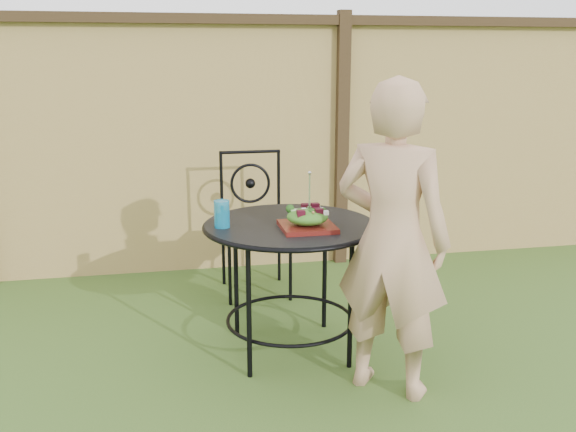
# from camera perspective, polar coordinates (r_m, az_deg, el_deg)

# --- Properties ---
(ground) EXTENTS (60.00, 60.00, 0.00)m
(ground) POSITION_cam_1_polar(r_m,az_deg,el_deg) (2.97, -8.96, -18.28)
(ground) COLOR #294D18
(ground) RESTS_ON ground
(fence) EXTENTS (8.00, 0.12, 1.90)m
(fence) POSITION_cam_1_polar(r_m,az_deg,el_deg) (4.75, -10.68, 6.18)
(fence) COLOR tan
(fence) RESTS_ON ground
(patio_table) EXTENTS (0.92, 0.92, 0.72)m
(patio_table) POSITION_cam_1_polar(r_m,az_deg,el_deg) (3.41, 0.19, -2.88)
(patio_table) COLOR black
(patio_table) RESTS_ON ground
(patio_chair) EXTENTS (0.46, 0.46, 0.95)m
(patio_chair) POSITION_cam_1_polar(r_m,az_deg,el_deg) (4.35, -3.04, -0.27)
(patio_chair) COLOR black
(patio_chair) RESTS_ON ground
(diner) EXTENTS (0.65, 0.62, 1.50)m
(diner) POSITION_cam_1_polar(r_m,az_deg,el_deg) (3.01, 9.23, -2.15)
(diner) COLOR tan
(diner) RESTS_ON ground
(salad_plate) EXTENTS (0.27, 0.27, 0.02)m
(salad_plate) POSITION_cam_1_polar(r_m,az_deg,el_deg) (3.26, 1.73, -0.95)
(salad_plate) COLOR #4D0B11
(salad_plate) RESTS_ON patio_table
(salad) EXTENTS (0.21, 0.21, 0.08)m
(salad) POSITION_cam_1_polar(r_m,az_deg,el_deg) (3.25, 1.73, -0.06)
(salad) COLOR #235614
(salad) RESTS_ON salad_plate
(fork) EXTENTS (0.01, 0.01, 0.18)m
(fork) POSITION_cam_1_polar(r_m,az_deg,el_deg) (3.22, 1.92, 2.19)
(fork) COLOR silver
(fork) RESTS_ON salad
(drinking_glass) EXTENTS (0.08, 0.08, 0.14)m
(drinking_glass) POSITION_cam_1_polar(r_m,az_deg,el_deg) (3.29, -5.90, 0.18)
(drinking_glass) COLOR #0D75A1
(drinking_glass) RESTS_ON patio_table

